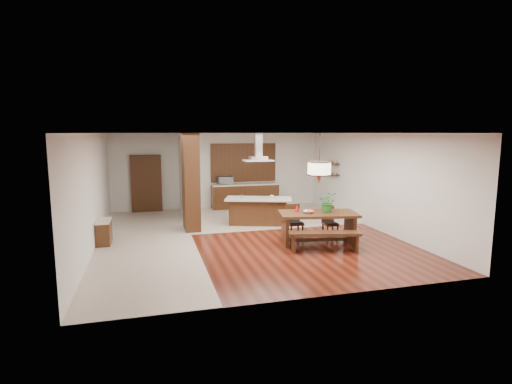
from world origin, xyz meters
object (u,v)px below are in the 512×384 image
object	(u,v)px
dining_chair_right	(330,222)
pendant_lantern	(319,159)
dining_bench	(325,242)
dining_chair_left	(295,222)
kitchen_island	(258,211)
foliage_plant	(328,202)
hallway_console	(104,232)
microwave	(225,180)
fruit_bowl	(308,212)
island_cup	(272,197)
range_hood	(258,147)
dining_table	(318,221)

from	to	relation	value
dining_chair_right	pendant_lantern	xyz separation A→B (m)	(-0.61, -0.51, 1.82)
dining_bench	dining_chair_left	distance (m)	1.45
dining_chair_left	kitchen_island	world-z (taller)	dining_chair_left
foliage_plant	kitchen_island	distance (m)	2.90
hallway_console	microwave	xyz separation A→B (m)	(4.03, 3.99, 0.78)
dining_chair_left	kitchen_island	xyz separation A→B (m)	(-0.53, 1.88, -0.03)
dining_chair_right	fruit_bowl	distance (m)	1.11
fruit_bowl	island_cup	world-z (taller)	island_cup
foliage_plant	microwave	size ratio (longest dim) A/B	0.98
island_cup	pendant_lantern	bearing A→B (deg)	-78.40
dining_bench	range_hood	size ratio (longest dim) A/B	1.96
hallway_console	foliage_plant	bearing A→B (deg)	-14.36
pendant_lantern	kitchen_island	world-z (taller)	pendant_lantern
dining_chair_left	island_cup	distance (m)	1.81
pendant_lantern	fruit_bowl	distance (m)	1.40
dining_chair_left	microwave	world-z (taller)	microwave
dining_table	pendant_lantern	bearing A→B (deg)	90.00
dining_chair_right	kitchen_island	bearing A→B (deg)	126.06
microwave	dining_chair_right	bearing A→B (deg)	-76.54
dining_bench	kitchen_island	distance (m)	3.39
hallway_console	kitchen_island	world-z (taller)	kitchen_island
dining_bench	pendant_lantern	xyz separation A→B (m)	(0.13, 0.71, 2.00)
pendant_lantern	range_hood	world-z (taller)	same
fruit_bowl	range_hood	distance (m)	3.10
hallway_console	microwave	bearing A→B (deg)	44.76
dining_table	dining_bench	world-z (taller)	dining_table
pendant_lantern	microwave	bearing A→B (deg)	104.55
hallway_console	dining_chair_right	bearing A→B (deg)	-9.14
dining_chair_left	fruit_bowl	size ratio (longest dim) A/B	3.46
range_hood	island_cup	distance (m)	1.62
fruit_bowl	island_cup	xyz separation A→B (m)	(-0.22, 2.45, 0.03)
dining_table	fruit_bowl	xyz separation A→B (m)	(-0.28, 0.00, 0.26)
dining_chair_left	fruit_bowl	distance (m)	0.81
fruit_bowl	microwave	size ratio (longest dim) A/B	0.50
hallway_console	range_hood	distance (m)	5.14
dining_table	range_hood	bearing A→B (deg)	109.51
fruit_bowl	island_cup	size ratio (longest dim) A/B	2.32
pendant_lantern	fruit_bowl	xyz separation A→B (m)	(-0.28, 0.00, -1.37)
dining_chair_left	foliage_plant	size ratio (longest dim) A/B	1.76
kitchen_island	microwave	size ratio (longest dim) A/B	4.17
dining_chair_left	dining_chair_right	size ratio (longest dim) A/B	1.10
dining_bench	fruit_bowl	world-z (taller)	fruit_bowl
dining_chair_left	microwave	size ratio (longest dim) A/B	1.73
hallway_console	range_hood	world-z (taller)	range_hood
hallway_console	kitchen_island	size ratio (longest dim) A/B	0.39
kitchen_island	range_hood	bearing A→B (deg)	108.93
dining_table	microwave	size ratio (longest dim) A/B	3.99
microwave	range_hood	bearing A→B (deg)	-88.82
fruit_bowl	kitchen_island	distance (m)	2.69
dining_table	pendant_lantern	world-z (taller)	pendant_lantern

